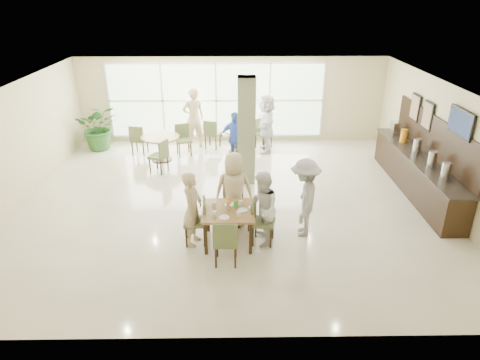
{
  "coord_description": "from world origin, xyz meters",
  "views": [
    {
      "loc": [
        0.08,
        -9.36,
        4.79
      ],
      "look_at": [
        0.2,
        -1.2,
        1.1
      ],
      "focal_mm": 32.0,
      "sensor_mm": 36.0,
      "label": 1
    }
  ],
  "objects_px": {
    "potted_plant": "(99,127)",
    "teen_right": "(262,209)",
    "round_table_left": "(161,142)",
    "teen_far": "(234,190)",
    "adult_a": "(235,138)",
    "round_table_right": "(238,135)",
    "teen_standing": "(304,198)",
    "buffet_counter": "(417,171)",
    "main_table": "(228,213)",
    "adult_b": "(266,123)",
    "adult_standing": "(194,118)",
    "teen_left": "(192,209)"
  },
  "relations": [
    {
      "from": "teen_right",
      "to": "adult_standing",
      "type": "xyz_separation_m",
      "value": [
        -1.83,
        5.79,
        0.2
      ]
    },
    {
      "from": "teen_left",
      "to": "adult_b",
      "type": "xyz_separation_m",
      "value": [
        1.84,
        5.37,
        0.13
      ]
    },
    {
      "from": "teen_right",
      "to": "teen_standing",
      "type": "height_order",
      "value": "teen_standing"
    },
    {
      "from": "buffet_counter",
      "to": "adult_b",
      "type": "distance_m",
      "value": 4.7
    },
    {
      "from": "teen_left",
      "to": "adult_b",
      "type": "bearing_deg",
      "value": -5.56
    },
    {
      "from": "teen_far",
      "to": "teen_right",
      "type": "relative_size",
      "value": 1.08
    },
    {
      "from": "main_table",
      "to": "round_table_right",
      "type": "distance_m",
      "value": 5.3
    },
    {
      "from": "adult_a",
      "to": "teen_right",
      "type": "bearing_deg",
      "value": -58.48
    },
    {
      "from": "round_table_left",
      "to": "teen_right",
      "type": "bearing_deg",
      "value": -59.49
    },
    {
      "from": "buffet_counter",
      "to": "teen_far",
      "type": "distance_m",
      "value": 4.91
    },
    {
      "from": "teen_far",
      "to": "adult_a",
      "type": "height_order",
      "value": "teen_far"
    },
    {
      "from": "round_table_right",
      "to": "adult_b",
      "type": "xyz_separation_m",
      "value": [
        0.88,
        0.06,
        0.35
      ]
    },
    {
      "from": "round_table_left",
      "to": "teen_far",
      "type": "relative_size",
      "value": 0.68
    },
    {
      "from": "round_table_right",
      "to": "adult_b",
      "type": "height_order",
      "value": "adult_b"
    },
    {
      "from": "round_table_left",
      "to": "teen_far",
      "type": "distance_m",
      "value": 4.48
    },
    {
      "from": "teen_far",
      "to": "teen_standing",
      "type": "distance_m",
      "value": 1.5
    },
    {
      "from": "round_table_left",
      "to": "buffet_counter",
      "type": "height_order",
      "value": "buffet_counter"
    },
    {
      "from": "adult_b",
      "to": "adult_standing",
      "type": "bearing_deg",
      "value": -96.79
    },
    {
      "from": "adult_a",
      "to": "adult_standing",
      "type": "distance_m",
      "value": 1.91
    },
    {
      "from": "potted_plant",
      "to": "main_table",
      "type": "bearing_deg",
      "value": -53.47
    },
    {
      "from": "buffet_counter",
      "to": "teen_standing",
      "type": "xyz_separation_m",
      "value": [
        -3.18,
        -2.04,
        0.29
      ]
    },
    {
      "from": "teen_far",
      "to": "teen_right",
      "type": "height_order",
      "value": "teen_far"
    },
    {
      "from": "round_table_right",
      "to": "teen_standing",
      "type": "xyz_separation_m",
      "value": [
        1.31,
        -4.96,
        0.28
      ]
    },
    {
      "from": "round_table_left",
      "to": "teen_right",
      "type": "distance_m",
      "value": 5.41
    },
    {
      "from": "buffet_counter",
      "to": "adult_a",
      "type": "height_order",
      "value": "buffet_counter"
    },
    {
      "from": "adult_b",
      "to": "main_table",
      "type": "bearing_deg",
      "value": -8.84
    },
    {
      "from": "main_table",
      "to": "teen_far",
      "type": "height_order",
      "value": "teen_far"
    },
    {
      "from": "teen_left",
      "to": "round_table_right",
      "type": "bearing_deg",
      "value": 3.13
    },
    {
      "from": "round_table_right",
      "to": "teen_left",
      "type": "distance_m",
      "value": 5.4
    },
    {
      "from": "round_table_right",
      "to": "buffet_counter",
      "type": "distance_m",
      "value": 5.36
    },
    {
      "from": "teen_far",
      "to": "teen_standing",
      "type": "relative_size",
      "value": 0.99
    },
    {
      "from": "main_table",
      "to": "teen_right",
      "type": "distance_m",
      "value": 0.68
    },
    {
      "from": "round_table_left",
      "to": "adult_standing",
      "type": "xyz_separation_m",
      "value": [
        0.91,
        1.13,
        0.39
      ]
    },
    {
      "from": "round_table_left",
      "to": "teen_right",
      "type": "relative_size",
      "value": 0.73
    },
    {
      "from": "buffet_counter",
      "to": "adult_a",
      "type": "relative_size",
      "value": 3.03
    },
    {
      "from": "round_table_left",
      "to": "buffet_counter",
      "type": "bearing_deg",
      "value": -18.35
    },
    {
      "from": "potted_plant",
      "to": "teen_left",
      "type": "bearing_deg",
      "value": -58.49
    },
    {
      "from": "teen_far",
      "to": "round_table_right",
      "type": "bearing_deg",
      "value": -89.85
    },
    {
      "from": "adult_b",
      "to": "adult_standing",
      "type": "distance_m",
      "value": 2.33
    },
    {
      "from": "teen_standing",
      "to": "teen_far",
      "type": "bearing_deg",
      "value": -95.1
    },
    {
      "from": "potted_plant",
      "to": "teen_right",
      "type": "height_order",
      "value": "teen_right"
    },
    {
      "from": "main_table",
      "to": "round_table_left",
      "type": "relative_size",
      "value": 0.91
    },
    {
      "from": "teen_left",
      "to": "teen_right",
      "type": "distance_m",
      "value": 1.38
    },
    {
      "from": "round_table_left",
      "to": "teen_left",
      "type": "relative_size",
      "value": 0.73
    },
    {
      "from": "potted_plant",
      "to": "teen_far",
      "type": "xyz_separation_m",
      "value": [
        4.29,
        -4.9,
        0.1
      ]
    },
    {
      "from": "round_table_left",
      "to": "adult_standing",
      "type": "bearing_deg",
      "value": 51.04
    },
    {
      "from": "adult_b",
      "to": "round_table_left",
      "type": "bearing_deg",
      "value": -74.1
    },
    {
      "from": "round_table_left",
      "to": "teen_standing",
      "type": "distance_m",
      "value": 5.64
    },
    {
      "from": "potted_plant",
      "to": "teen_far",
      "type": "relative_size",
      "value": 0.88
    },
    {
      "from": "teen_standing",
      "to": "adult_a",
      "type": "xyz_separation_m",
      "value": [
        -1.43,
        4.04,
        -0.07
      ]
    }
  ]
}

